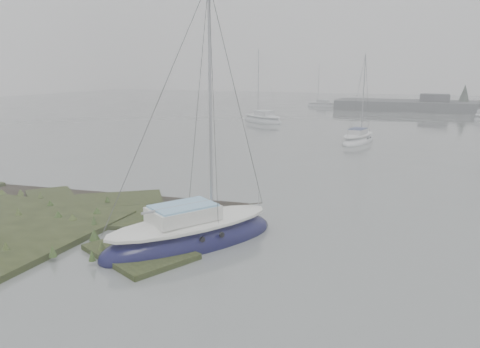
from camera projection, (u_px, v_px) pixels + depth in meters
name	position (u px, v px, depth m)	size (l,w,h in m)	color
ground	(320.00, 135.00, 43.49)	(160.00, 160.00, 0.00)	slate
sailboat_main	(191.00, 236.00, 16.53)	(5.53, 6.91, 9.57)	#0D0D35
sailboat_white	(358.00, 140.00, 39.27)	(2.88, 5.82, 7.87)	silver
sailboat_far_a	(262.00, 120.00, 53.97)	(6.44, 5.09, 8.89)	silver
sailboat_far_c	(322.00, 105.00, 76.55)	(5.43, 2.86, 7.31)	#A2A5AC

